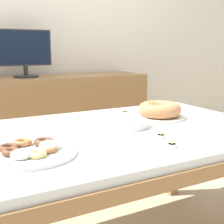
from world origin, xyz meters
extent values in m
cube|color=silver|center=(0.00, 1.52, 1.30)|extent=(8.00, 0.10, 2.60)
cube|color=silver|center=(0.00, 0.00, 0.71)|extent=(1.53, 1.03, 0.04)
cube|color=olive|center=(0.00, -0.49, 0.66)|extent=(1.56, 0.08, 0.06)
cube|color=olive|center=(0.00, 0.49, 0.66)|extent=(1.56, 0.08, 0.06)
cube|color=olive|center=(0.72, 0.47, 0.33)|extent=(0.07, 0.07, 0.67)
cube|color=olive|center=(0.00, 1.22, 0.45)|extent=(1.65, 0.44, 0.90)
cylinder|color=#262628|center=(-0.21, 1.22, 0.91)|extent=(0.20, 0.20, 0.02)
cylinder|color=#262628|center=(-0.21, 1.22, 0.96)|extent=(0.04, 0.04, 0.09)
cube|color=#262628|center=(-0.21, 1.22, 1.14)|extent=(0.42, 0.02, 0.28)
cube|color=black|center=(-0.21, 1.20, 1.14)|extent=(0.40, 0.00, 0.26)
cylinder|color=silver|center=(0.31, 0.12, 0.73)|extent=(0.30, 0.30, 0.01)
torus|color=#BC7A4C|center=(0.31, 0.12, 0.78)|extent=(0.25, 0.25, 0.08)
cylinder|color=silver|center=(-0.52, -0.17, 0.73)|extent=(0.37, 0.37, 0.01)
torus|color=white|center=(-0.45, -0.18, 0.75)|extent=(0.09, 0.09, 0.03)
torus|color=brown|center=(-0.45, -0.12, 0.75)|extent=(0.08, 0.08, 0.03)
torus|color=#B27042|center=(-0.53, -0.08, 0.75)|extent=(0.08, 0.08, 0.02)
torus|color=brown|center=(-0.60, -0.11, 0.75)|extent=(0.08, 0.08, 0.02)
torus|color=brown|center=(-0.60, -0.18, 0.75)|extent=(0.07, 0.07, 0.02)
torus|color=white|center=(-0.57, -0.23, 0.75)|extent=(0.08, 0.08, 0.03)
torus|color=#EAD184|center=(-0.52, -0.25, 0.75)|extent=(0.07, 0.07, 0.02)
torus|color=#B27042|center=(-0.46, -0.21, 0.75)|extent=(0.07, 0.07, 0.02)
cylinder|color=silver|center=(0.04, 0.02, 0.73)|extent=(0.21, 0.21, 0.01)
cylinder|color=silver|center=(0.04, 0.02, 0.74)|extent=(0.21, 0.21, 0.01)
cylinder|color=silver|center=(0.04, 0.02, 0.75)|extent=(0.21, 0.21, 0.01)
cylinder|color=silver|center=(0.04, 0.02, 0.76)|extent=(0.21, 0.21, 0.01)
cylinder|color=silver|center=(0.19, 0.32, 0.73)|extent=(0.04, 0.04, 0.02)
cylinder|color=white|center=(0.19, 0.32, 0.74)|extent=(0.03, 0.03, 0.00)
cone|color=#F9B74C|center=(0.19, 0.32, 0.75)|extent=(0.01, 0.01, 0.02)
cylinder|color=silver|center=(0.06, -0.23, 0.73)|extent=(0.04, 0.04, 0.02)
cylinder|color=white|center=(0.06, -0.23, 0.74)|extent=(0.03, 0.03, 0.00)
cone|color=#F9B74C|center=(0.06, -0.23, 0.75)|extent=(0.01, 0.01, 0.02)
cylinder|color=silver|center=(0.02, -0.36, 0.73)|extent=(0.04, 0.04, 0.02)
cylinder|color=white|center=(0.02, -0.36, 0.74)|extent=(0.03, 0.03, 0.00)
cone|color=#F9B74C|center=(0.02, -0.36, 0.75)|extent=(0.01, 0.01, 0.02)
camera|label=1|loc=(-0.79, -1.34, 1.13)|focal=50.00mm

